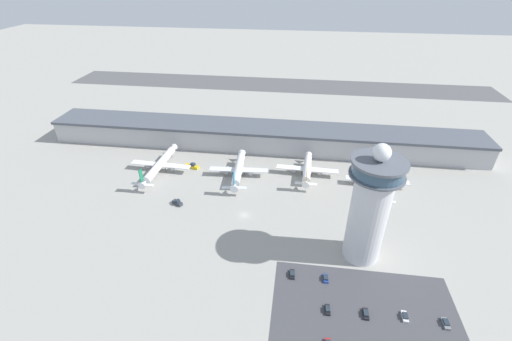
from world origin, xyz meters
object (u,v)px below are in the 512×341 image
at_px(car_red_hatchback, 366,314).
at_px(service_truck_catering, 192,166).
at_px(car_green_van, 405,316).
at_px(car_navy_sedan, 292,274).
at_px(control_tower, 370,207).
at_px(car_blue_compact, 446,323).
at_px(service_truck_fuel, 177,203).
at_px(airplane_gate_alpha, 160,165).
at_px(airplane_gate_bravo, 238,170).
at_px(airplane_gate_charlie, 307,169).
at_px(airplane_gate_delta, 378,180).
at_px(car_white_wagon, 326,278).
at_px(car_yellow_taxi, 328,310).

bearing_deg(car_red_hatchback, service_truck_catering, 135.34).
height_order(car_green_van, car_navy_sedan, car_green_van).
bearing_deg(control_tower, service_truck_catering, 147.07).
bearing_deg(car_blue_compact, service_truck_fuel, 154.99).
distance_m(airplane_gate_alpha, car_green_van, 141.43).
height_order(airplane_gate_alpha, car_green_van, airplane_gate_alpha).
height_order(airplane_gate_bravo, car_blue_compact, airplane_gate_bravo).
bearing_deg(car_green_van, control_tower, 112.52).
relative_size(airplane_gate_bravo, airplane_gate_charlie, 1.12).
bearing_deg(airplane_gate_delta, car_white_wagon, -113.70).
distance_m(service_truck_catering, car_yellow_taxi, 114.04).
distance_m(car_white_wagon, car_navy_sedan, 12.75).
bearing_deg(airplane_gate_bravo, service_truck_fuel, -130.89).
xyz_separation_m(airplane_gate_charlie, car_yellow_taxi, (7.96, -87.05, -3.72)).
height_order(airplane_gate_delta, car_white_wagon, airplane_gate_delta).
bearing_deg(car_green_van, car_white_wagon, 153.57).
height_order(airplane_gate_delta, car_yellow_taxi, airplane_gate_delta).
relative_size(airplane_gate_delta, service_truck_fuel, 6.74).
relative_size(airplane_gate_alpha, car_green_van, 9.93).
bearing_deg(car_blue_compact, car_yellow_taxi, 179.99).
xyz_separation_m(car_green_van, car_white_wagon, (-26.08, 12.96, -0.02)).
height_order(service_truck_catering, car_white_wagon, service_truck_catering).
bearing_deg(car_red_hatchback, airplane_gate_bravo, 126.03).
xyz_separation_m(airplane_gate_bravo, car_blue_compact, (84.74, -80.94, -3.88)).
bearing_deg(car_white_wagon, service_truck_catering, 135.65).
xyz_separation_m(control_tower, car_red_hatchback, (-1.36, -28.86, -24.11)).
bearing_deg(car_white_wagon, car_navy_sedan, 178.55).
distance_m(service_truck_catering, car_white_wagon, 103.87).
bearing_deg(airplane_gate_delta, car_green_van, -92.41).
height_order(airplane_gate_delta, car_navy_sedan, airplane_gate_delta).
bearing_deg(car_white_wagon, airplane_gate_alpha, 143.90).
height_order(airplane_gate_delta, car_blue_compact, airplane_gate_delta).
relative_size(car_green_van, car_yellow_taxi, 1.03).
distance_m(control_tower, car_green_van, 38.83).
xyz_separation_m(service_truck_catering, car_green_van, (100.35, -85.58, -0.51)).
relative_size(control_tower, service_truck_fuel, 8.54).
xyz_separation_m(airplane_gate_bravo, airplane_gate_charlie, (37.91, 6.12, -0.16)).
relative_size(service_truck_catering, car_blue_compact, 1.92).
distance_m(airplane_gate_alpha, car_red_hatchback, 131.29).
bearing_deg(airplane_gate_bravo, car_white_wagon, -55.74).
bearing_deg(airplane_gate_alpha, car_green_van, -34.11).
bearing_deg(car_yellow_taxi, car_red_hatchback, 0.49).
bearing_deg(car_white_wagon, car_red_hatchback, -46.37).
height_order(airplane_gate_bravo, car_yellow_taxi, airplane_gate_bravo).
xyz_separation_m(car_red_hatchback, car_blue_compact, (25.96, -0.12, 0.03)).
bearing_deg(airplane_gate_bravo, car_green_van, -48.12).
bearing_deg(car_green_van, car_yellow_taxi, -178.15).
distance_m(airplane_gate_bravo, airplane_gate_delta, 75.18).
distance_m(car_green_van, car_navy_sedan, 41.03).
height_order(control_tower, airplane_gate_bravo, control_tower).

